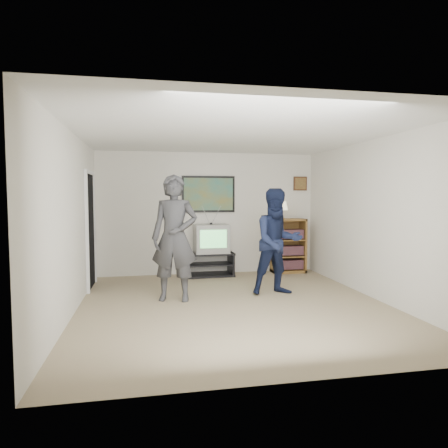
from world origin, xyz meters
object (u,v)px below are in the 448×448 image
object	(u,v)px
bookshelf	(288,246)
person_tall	(175,238)
media_stand	(210,264)
crt_television	(211,238)
person_short	(278,242)

from	to	relation	value
bookshelf	person_tall	distance (m)	3.13
media_stand	person_tall	distance (m)	2.09
crt_television	person_short	world-z (taller)	person_short
person_tall	person_short	distance (m)	1.68
media_stand	person_tall	world-z (taller)	person_tall
media_stand	crt_television	bearing A→B (deg)	-1.76
person_tall	person_short	size ratio (longest dim) A/B	1.12
person_tall	person_short	xyz separation A→B (m)	(1.68, 0.07, -0.10)
bookshelf	person_tall	size ratio (longest dim) A/B	0.58
media_stand	bookshelf	bearing A→B (deg)	-0.07
media_stand	crt_television	distance (m)	0.52
crt_television	person_short	xyz separation A→B (m)	(0.83, -1.71, 0.11)
person_tall	person_short	bearing A→B (deg)	16.10
bookshelf	media_stand	bearing A→B (deg)	-178.30
bookshelf	crt_television	bearing A→B (deg)	-178.27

